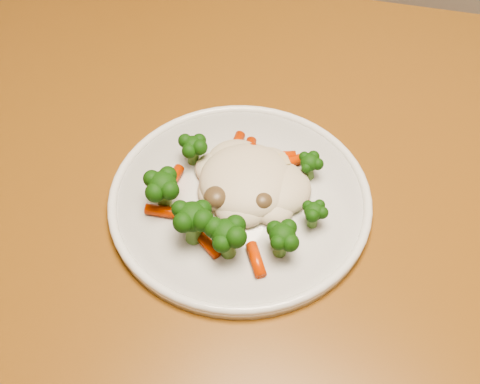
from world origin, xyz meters
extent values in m
cube|color=brown|center=(-0.30, 0.32, 0.73)|extent=(1.44, 1.19, 0.04)
cube|color=brown|center=(-0.95, 0.47, 0.35)|extent=(0.08, 0.08, 0.71)
cylinder|color=white|center=(-0.27, 0.31, 0.76)|extent=(0.29, 0.29, 0.01)
ellipsoid|color=beige|center=(-0.27, 0.32, 0.79)|extent=(0.12, 0.11, 0.05)
ellipsoid|color=black|center=(-0.33, 0.25, 0.78)|extent=(0.05, 0.05, 0.04)
ellipsoid|color=black|center=(-0.28, 0.24, 0.79)|extent=(0.05, 0.05, 0.05)
ellipsoid|color=black|center=(-0.24, 0.24, 0.78)|extent=(0.05, 0.05, 0.04)
ellipsoid|color=black|center=(-0.19, 0.27, 0.78)|extent=(0.04, 0.04, 0.04)
ellipsoid|color=black|center=(-0.18, 0.32, 0.78)|extent=(0.03, 0.03, 0.03)
ellipsoid|color=black|center=(-0.22, 0.37, 0.78)|extent=(0.03, 0.03, 0.03)
ellipsoid|color=black|center=(-0.34, 0.32, 0.78)|extent=(0.04, 0.04, 0.03)
cylinder|color=#E23D05|center=(-0.29, 0.36, 0.77)|extent=(0.03, 0.04, 0.01)
cylinder|color=#E23D05|center=(-0.26, 0.38, 0.77)|extent=(0.04, 0.03, 0.01)
cylinder|color=#E23D05|center=(-0.22, 0.34, 0.77)|extent=(0.04, 0.02, 0.01)
cylinder|color=#E23D05|center=(-0.34, 0.28, 0.77)|extent=(0.02, 0.05, 0.01)
cylinder|color=#E23D05|center=(-0.32, 0.25, 0.77)|extent=(0.05, 0.03, 0.01)
cylinder|color=#E23D05|center=(-0.26, 0.23, 0.77)|extent=(0.04, 0.02, 0.01)
cylinder|color=#E23D05|center=(-0.21, 0.24, 0.77)|extent=(0.04, 0.03, 0.01)
cylinder|color=#E23D05|center=(-0.24, 0.32, 0.78)|extent=(0.01, 0.05, 0.01)
cylinder|color=#E23D05|center=(-0.28, 0.34, 0.78)|extent=(0.01, 0.04, 0.01)
cylinder|color=#E23D05|center=(-0.31, 0.36, 0.77)|extent=(0.03, 0.05, 0.01)
cylinder|color=#E23D05|center=(-0.25, 0.37, 0.77)|extent=(0.04, 0.05, 0.01)
ellipsoid|color=brown|center=(-0.25, 0.33, 0.78)|extent=(0.02, 0.02, 0.02)
ellipsoid|color=brown|center=(-0.23, 0.30, 0.78)|extent=(0.02, 0.02, 0.02)
ellipsoid|color=brown|center=(-0.28, 0.31, 0.78)|extent=(0.02, 0.02, 0.02)
ellipsoid|color=brown|center=(-0.28, 0.28, 0.78)|extent=(0.03, 0.03, 0.02)
cube|color=#CBB787|center=(-0.28, 0.35, 0.78)|extent=(0.03, 0.02, 0.01)
cube|color=#CBB787|center=(-0.25, 0.36, 0.78)|extent=(0.02, 0.02, 0.01)
camera|label=1|loc=(-0.04, -0.04, 1.28)|focal=45.00mm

